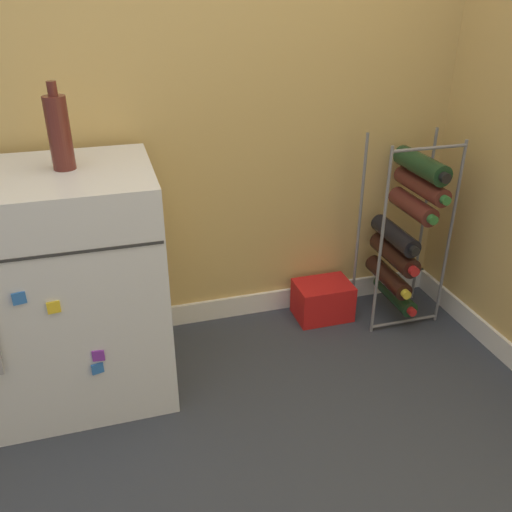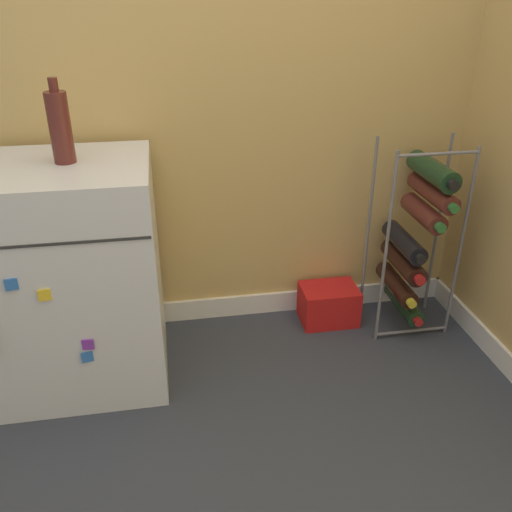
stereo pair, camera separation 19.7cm
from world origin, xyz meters
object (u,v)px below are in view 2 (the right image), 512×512
at_px(wine_rack, 414,237).
at_px(fridge_top_bottle, 60,127).
at_px(mini_fridge, 75,277).
at_px(soda_box, 329,304).

distance_m(wine_rack, fridge_top_bottle, 1.33).
xyz_separation_m(mini_fridge, fridge_top_bottle, (0.03, 0.02, 0.50)).
xyz_separation_m(soda_box, fridge_top_bottle, (-0.93, -0.15, 0.82)).
relative_size(soda_box, fridge_top_bottle, 0.92).
xyz_separation_m(wine_rack, fridge_top_bottle, (-1.24, -0.08, 0.50)).
bearing_deg(wine_rack, soda_box, 166.38).
bearing_deg(mini_fridge, wine_rack, 4.20).
distance_m(mini_fridge, fridge_top_bottle, 0.51).
relative_size(wine_rack, soda_box, 3.35).
height_order(mini_fridge, soda_box, mini_fridge).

